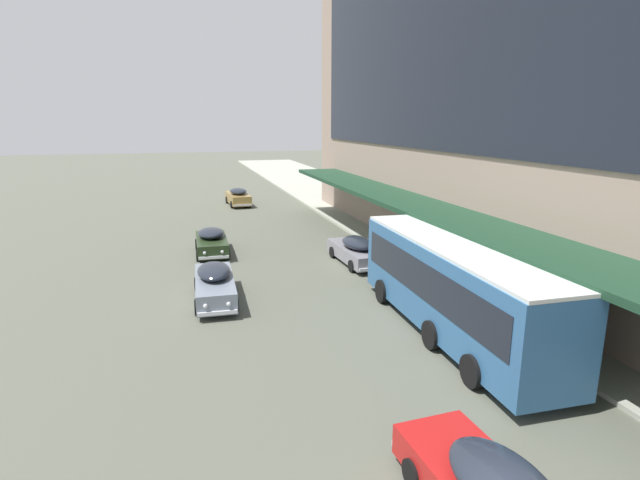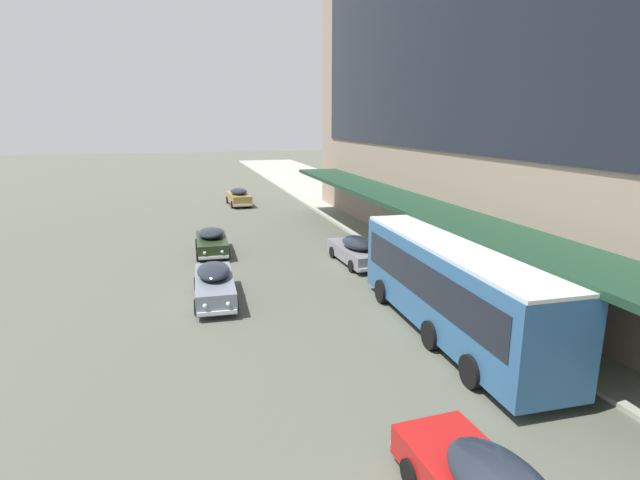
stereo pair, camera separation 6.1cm
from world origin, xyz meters
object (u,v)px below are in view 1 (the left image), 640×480
at_px(transit_bus_kerbside_front, 453,284).
at_px(sedan_second_mid, 356,250).
at_px(sedan_oncoming_front, 215,283).
at_px(sedan_far_back, 212,242).
at_px(sedan_trailing_near, 238,197).

xyz_separation_m(transit_bus_kerbside_front, sedan_second_mid, (-0.11, 9.70, -1.21)).
distance_m(sedan_oncoming_front, sedan_far_back, 7.92).
distance_m(sedan_trailing_near, sedan_far_back, 17.10).
distance_m(transit_bus_kerbside_front, sedan_trailing_near, 30.94).
bearing_deg(sedan_second_mid, sedan_far_back, 150.25).
relative_size(transit_bus_kerbside_front, sedan_oncoming_front, 2.22).
bearing_deg(sedan_far_back, sedan_trailing_near, 77.97).
height_order(transit_bus_kerbside_front, sedan_second_mid, transit_bus_kerbside_front).
bearing_deg(sedan_oncoming_front, sedan_far_back, 86.96).
bearing_deg(sedan_oncoming_front, transit_bus_kerbside_front, -37.19).
height_order(transit_bus_kerbside_front, sedan_far_back, transit_bus_kerbside_front).
relative_size(sedan_trailing_near, sedan_second_mid, 0.97).
xyz_separation_m(sedan_far_back, sedan_second_mid, (7.41, -4.24, 0.01)).
xyz_separation_m(sedan_oncoming_front, sedan_second_mid, (7.83, 3.68, -0.01)).
bearing_deg(transit_bus_kerbside_front, sedan_second_mid, 90.67).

